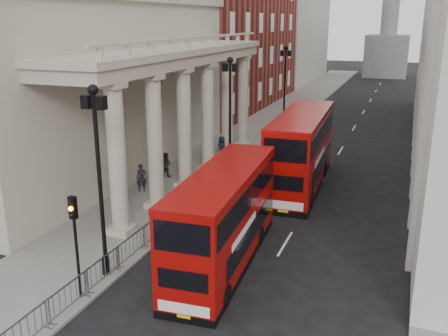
# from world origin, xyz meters

# --- Properties ---
(ground) EXTENTS (260.00, 260.00, 0.00)m
(ground) POSITION_xyz_m (0.00, 0.00, 0.00)
(ground) COLOR black
(ground) RESTS_ON ground
(sidewalk_west) EXTENTS (6.00, 140.00, 0.12)m
(sidewalk_west) POSITION_xyz_m (-3.00, 30.00, 0.06)
(sidewalk_west) COLOR slate
(sidewalk_west) RESTS_ON ground
(sidewalk_east) EXTENTS (3.00, 140.00, 0.12)m
(sidewalk_east) POSITION_xyz_m (13.50, 30.00, 0.06)
(sidewalk_east) COLOR slate
(sidewalk_east) RESTS_ON ground
(kerb) EXTENTS (0.20, 140.00, 0.14)m
(kerb) POSITION_xyz_m (-0.05, 30.00, 0.07)
(kerb) COLOR slate
(kerb) RESTS_ON ground
(portico_building) EXTENTS (9.00, 28.00, 12.00)m
(portico_building) POSITION_xyz_m (-10.50, 18.00, 6.00)
(portico_building) COLOR #A7A18C
(portico_building) RESTS_ON ground
(brick_building) EXTENTS (9.00, 32.00, 22.00)m
(brick_building) POSITION_xyz_m (-10.50, 48.00, 11.00)
(brick_building) COLOR maroon
(brick_building) RESTS_ON ground
(west_building_far) EXTENTS (9.00, 30.00, 20.00)m
(west_building_far) POSITION_xyz_m (-10.50, 80.00, 10.00)
(west_building_far) COLOR #A7A18C
(west_building_far) RESTS_ON ground
(lamp_post_south) EXTENTS (1.05, 0.44, 8.32)m
(lamp_post_south) POSITION_xyz_m (-0.60, 4.00, 4.91)
(lamp_post_south) COLOR black
(lamp_post_south) RESTS_ON sidewalk_west
(lamp_post_mid) EXTENTS (1.05, 0.44, 8.32)m
(lamp_post_mid) POSITION_xyz_m (-0.60, 20.00, 4.91)
(lamp_post_mid) COLOR black
(lamp_post_mid) RESTS_ON sidewalk_west
(lamp_post_north) EXTENTS (1.05, 0.44, 8.32)m
(lamp_post_north) POSITION_xyz_m (-0.60, 36.00, 4.91)
(lamp_post_north) COLOR black
(lamp_post_north) RESTS_ON sidewalk_west
(traffic_light) EXTENTS (0.28, 0.33, 4.30)m
(traffic_light) POSITION_xyz_m (-0.50, 1.98, 3.11)
(traffic_light) COLOR black
(traffic_light) RESTS_ON sidewalk_west
(crowd_barriers) EXTENTS (0.50, 18.75, 1.10)m
(crowd_barriers) POSITION_xyz_m (-0.35, 2.23, 0.67)
(crowd_barriers) COLOR gray
(crowd_barriers) RESTS_ON sidewalk_west
(bus_near) EXTENTS (3.11, 10.42, 4.44)m
(bus_near) POSITION_xyz_m (3.82, 7.00, 2.32)
(bus_near) COLOR #900806
(bus_near) RESTS_ON ground
(bus_far) EXTENTS (3.35, 11.71, 5.01)m
(bus_far) POSITION_xyz_m (4.74, 19.21, 2.62)
(bus_far) COLOR #9E0907
(bus_far) RESTS_ON ground
(pedestrian_a) EXTENTS (0.80, 0.73, 1.83)m
(pedestrian_a) POSITION_xyz_m (-4.62, 14.27, 1.03)
(pedestrian_a) COLOR black
(pedestrian_a) RESTS_ON sidewalk_west
(pedestrian_b) EXTENTS (0.88, 0.71, 1.75)m
(pedestrian_b) POSITION_xyz_m (-4.63, 17.72, 0.99)
(pedestrian_b) COLOR black
(pedestrian_b) RESTS_ON sidewalk_west
(pedestrian_c) EXTENTS (1.09, 0.99, 1.86)m
(pedestrian_c) POSITION_xyz_m (-2.51, 23.43, 1.05)
(pedestrian_c) COLOR black
(pedestrian_c) RESTS_ON sidewalk_west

